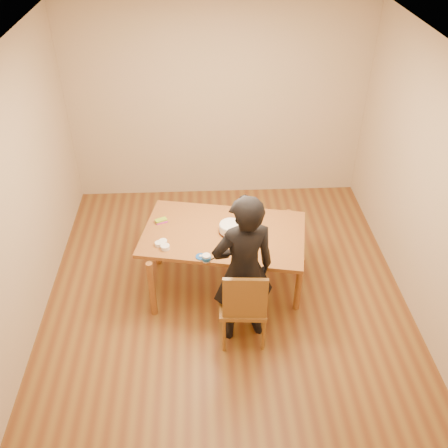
{
  "coord_description": "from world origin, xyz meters",
  "views": [
    {
      "loc": [
        -0.23,
        -4.04,
        3.99
      ],
      "look_at": [
        -0.02,
        0.18,
        0.9
      ],
      "focal_mm": 40.0,
      "sensor_mm": 36.0,
      "label": 1
    }
  ],
  "objects_px": {
    "cake_plate": "(231,231)",
    "person": "(243,271)",
    "dining_table": "(224,234)",
    "dining_chair": "(243,304)",
    "cake": "(231,228)"
  },
  "relations": [
    {
      "from": "dining_chair",
      "to": "person",
      "type": "xyz_separation_m",
      "value": [
        -0.0,
        0.05,
        0.39
      ]
    },
    {
      "from": "dining_chair",
      "to": "cake_plate",
      "type": "distance_m",
      "value": 0.84
    },
    {
      "from": "cake",
      "to": "dining_table",
      "type": "bearing_deg",
      "value": -179.17
    },
    {
      "from": "cake_plate",
      "to": "person",
      "type": "bearing_deg",
      "value": -84.15
    },
    {
      "from": "cake_plate",
      "to": "cake",
      "type": "distance_m",
      "value": 0.05
    },
    {
      "from": "dining_chair",
      "to": "person",
      "type": "bearing_deg",
      "value": 93.83
    },
    {
      "from": "dining_chair",
      "to": "dining_table",
      "type": "bearing_deg",
      "value": 104.78
    },
    {
      "from": "cake_plate",
      "to": "person",
      "type": "relative_size",
      "value": 0.15
    },
    {
      "from": "dining_table",
      "to": "person",
      "type": "relative_size",
      "value": 1.02
    },
    {
      "from": "dining_table",
      "to": "cake",
      "type": "relative_size",
      "value": 7.0
    },
    {
      "from": "dining_table",
      "to": "dining_chair",
      "type": "xyz_separation_m",
      "value": [
        0.15,
        -0.78,
        -0.28
      ]
    },
    {
      "from": "cake",
      "to": "person",
      "type": "xyz_separation_m",
      "value": [
        0.07,
        -0.73,
        0.03
      ]
    },
    {
      "from": "cake_plate",
      "to": "dining_table",
      "type": "bearing_deg",
      "value": -179.17
    },
    {
      "from": "dining_table",
      "to": "cake_plate",
      "type": "xyz_separation_m",
      "value": [
        0.08,
        0.0,
        0.03
      ]
    },
    {
      "from": "dining_chair",
      "to": "cake",
      "type": "relative_size",
      "value": 1.86
    }
  ]
}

